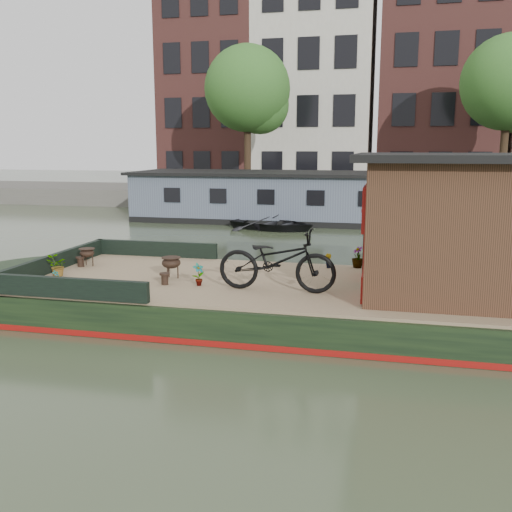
% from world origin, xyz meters
% --- Properties ---
extents(ground, '(120.00, 120.00, 0.00)m').
position_xyz_m(ground, '(0.00, 0.00, 0.00)').
color(ground, '#363E27').
rests_on(ground, ground).
extents(houseboat_hull, '(14.01, 4.02, 0.60)m').
position_xyz_m(houseboat_hull, '(-1.33, 0.00, 0.27)').
color(houseboat_hull, black).
rests_on(houseboat_hull, ground).
extents(houseboat_deck, '(11.80, 3.80, 0.05)m').
position_xyz_m(houseboat_deck, '(0.00, 0.00, 0.62)').
color(houseboat_deck, '#877453').
rests_on(houseboat_deck, houseboat_hull).
extents(bow_bulwark, '(3.00, 4.00, 0.35)m').
position_xyz_m(bow_bulwark, '(-5.07, 0.00, 0.82)').
color(bow_bulwark, black).
rests_on(bow_bulwark, houseboat_deck).
extents(cabin, '(4.00, 3.50, 2.42)m').
position_xyz_m(cabin, '(2.19, 0.00, 1.88)').
color(cabin, black).
rests_on(cabin, houseboat_deck).
extents(bicycle, '(2.13, 0.77, 1.11)m').
position_xyz_m(bicycle, '(-1.10, -0.64, 1.21)').
color(bicycle, black).
rests_on(bicycle, houseboat_deck).
extents(potted_plant_a, '(0.26, 0.27, 0.43)m').
position_xyz_m(potted_plant_a, '(-2.58, -0.60, 0.86)').
color(potted_plant_a, brown).
rests_on(potted_plant_a, houseboat_deck).
extents(potted_plant_b, '(0.21, 0.21, 0.30)m').
position_xyz_m(potted_plant_b, '(-0.41, 1.55, 0.80)').
color(potted_plant_b, brown).
rests_on(potted_plant_b, houseboat_deck).
extents(potted_plant_c, '(0.50, 0.49, 0.42)m').
position_xyz_m(potted_plant_c, '(-5.58, -0.50, 0.86)').
color(potted_plant_c, '#99392C').
rests_on(potted_plant_c, houseboat_deck).
extents(potted_plant_d, '(0.36, 0.36, 0.46)m').
position_xyz_m(potted_plant_d, '(0.20, 1.70, 0.88)').
color(potted_plant_d, maroon).
rests_on(potted_plant_d, houseboat_deck).
extents(potted_plant_e, '(0.13, 0.16, 0.28)m').
position_xyz_m(potted_plant_e, '(-5.20, -1.12, 0.79)').
color(potted_plant_e, '#A94C31').
rests_on(potted_plant_e, houseboat_deck).
extents(brazier_front, '(0.40, 0.40, 0.43)m').
position_xyz_m(brazier_front, '(-3.29, -0.15, 0.86)').
color(brazier_front, black).
rests_on(brazier_front, houseboat_deck).
extents(brazier_rear, '(0.41, 0.41, 0.39)m').
position_xyz_m(brazier_rear, '(-5.49, 0.55, 0.84)').
color(brazier_rear, black).
rests_on(brazier_rear, houseboat_deck).
extents(bollard_port, '(0.19, 0.19, 0.22)m').
position_xyz_m(bollard_port, '(-5.60, 0.44, 0.76)').
color(bollard_port, black).
rests_on(bollard_port, houseboat_deck).
extents(bollard_stbd, '(0.19, 0.19, 0.22)m').
position_xyz_m(bollard_stbd, '(-3.22, -0.66, 0.76)').
color(bollard_stbd, black).
rests_on(bollard_stbd, houseboat_deck).
extents(dinghy, '(3.93, 3.25, 0.70)m').
position_xyz_m(dinghy, '(-3.57, 11.27, 0.35)').
color(dinghy, black).
rests_on(dinghy, ground).
extents(far_houseboat, '(20.40, 4.40, 2.11)m').
position_xyz_m(far_houseboat, '(0.00, 14.00, 0.97)').
color(far_houseboat, '#4C5766').
rests_on(far_houseboat, ground).
extents(quay, '(60.00, 6.00, 0.90)m').
position_xyz_m(quay, '(0.00, 20.50, 0.45)').
color(quay, '#47443F').
rests_on(quay, ground).
extents(townhouse_row, '(27.25, 8.00, 16.50)m').
position_xyz_m(townhouse_row, '(0.15, 27.50, 7.90)').
color(townhouse_row, brown).
rests_on(townhouse_row, ground).
extents(tree_left, '(4.40, 4.40, 7.40)m').
position_xyz_m(tree_left, '(-6.36, 19.07, 5.89)').
color(tree_left, '#332316').
rests_on(tree_left, quay).
extents(tree_right, '(4.40, 4.40, 7.40)m').
position_xyz_m(tree_right, '(6.14, 19.07, 5.89)').
color(tree_right, '#332316').
rests_on(tree_right, quay).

